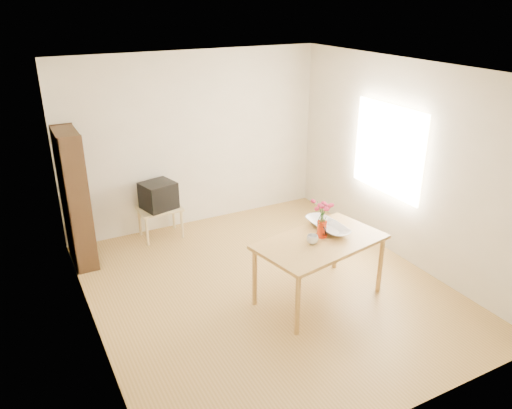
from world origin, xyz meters
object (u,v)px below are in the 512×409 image
table (320,247)px  bowl (328,213)px  mug (312,239)px  pitcher (322,230)px  television (158,195)px

table → bowl: bowl is taller
mug → table: bearing=139.2°
table → pitcher: pitcher is taller
mug → television: bearing=-116.9°
television → table: bearing=-79.0°
table → bowl: (0.24, 0.21, 0.29)m
table → mug: size_ratio=12.34×
table → pitcher: (0.06, 0.08, 0.16)m
mug → television: size_ratio=0.24×
bowl → table: bearing=-138.7°
pitcher → bowl: 0.25m
pitcher → mug: size_ratio=1.57×
pitcher → television: size_ratio=0.38×
television → pitcher: bearing=-77.0°
pitcher → table: bearing=-114.2°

